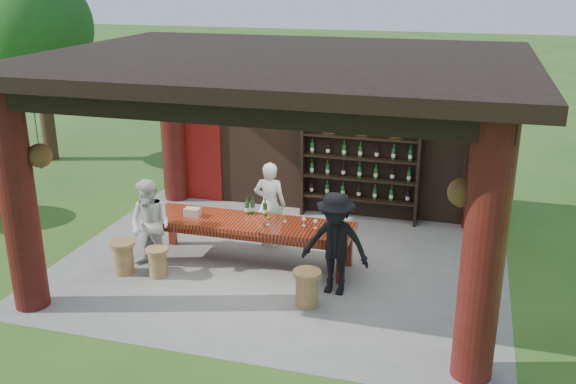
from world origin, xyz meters
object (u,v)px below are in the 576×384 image
(tasting_table, at_px, (250,228))
(napkin_basket, at_px, (192,212))
(stool_near_right, at_px, (307,287))
(guest_man, at_px, (335,244))
(stool_far_left, at_px, (123,256))
(host, at_px, (270,205))
(stool_near_left, at_px, (158,261))
(wine_shelf, at_px, (360,169))
(guest_woman, at_px, (150,225))

(tasting_table, distance_m, napkin_basket, 1.05)
(stool_near_right, bearing_deg, guest_man, 59.43)
(tasting_table, xyz_separation_m, stool_far_left, (-1.88, -0.97, -0.34))
(stool_near_right, xyz_separation_m, host, (-1.19, 1.96, 0.49))
(tasting_table, relative_size, stool_near_left, 7.12)
(stool_far_left, bearing_deg, stool_near_left, 4.29)
(tasting_table, xyz_separation_m, stool_near_right, (1.29, -1.19, -0.34))
(stool_near_left, xyz_separation_m, stool_far_left, (-0.60, -0.04, 0.03))
(napkin_basket, bearing_deg, stool_far_left, -132.63)
(stool_near_right, xyz_separation_m, guest_man, (0.31, 0.52, 0.52))
(stool_near_right, bearing_deg, tasting_table, 137.34)
(wine_shelf, xyz_separation_m, guest_woman, (-2.89, -3.21, -0.26))
(stool_near_right, relative_size, host, 0.36)
(host, bearing_deg, wine_shelf, -127.73)
(stool_near_right, height_order, guest_woman, guest_woman)
(wine_shelf, height_order, tasting_table, wine_shelf)
(stool_near_right, distance_m, host, 2.34)
(wine_shelf, relative_size, stool_near_right, 4.18)
(stool_near_left, bearing_deg, guest_man, 5.04)
(wine_shelf, relative_size, stool_near_left, 4.76)
(wine_shelf, relative_size, guest_woman, 1.52)
(stool_near_left, bearing_deg, wine_shelf, 52.48)
(stool_far_left, relative_size, guest_man, 0.34)
(wine_shelf, bearing_deg, tasting_table, -118.57)
(stool_far_left, relative_size, host, 0.35)
(stool_near_right, xyz_separation_m, guest_woman, (-2.79, 0.53, 0.47))
(wine_shelf, bearing_deg, stool_near_right, -91.53)
(host, bearing_deg, stool_near_left, 49.04)
(wine_shelf, bearing_deg, stool_near_left, -127.52)
(tasting_table, relative_size, stool_far_left, 6.30)
(stool_far_left, height_order, host, host)
(stool_far_left, xyz_separation_m, guest_man, (3.47, 0.30, 0.52))
(wine_shelf, height_order, guest_woman, wine_shelf)
(tasting_table, xyz_separation_m, napkin_basket, (-1.03, -0.05, 0.19))
(tasting_table, height_order, host, host)
(stool_near_right, distance_m, stool_far_left, 3.17)
(stool_far_left, xyz_separation_m, host, (1.98, 1.74, 0.49))
(wine_shelf, height_order, stool_near_right, wine_shelf)
(stool_near_right, relative_size, guest_man, 0.34)
(stool_near_left, xyz_separation_m, guest_woman, (-0.23, 0.26, 0.51))
(tasting_table, relative_size, guest_man, 2.15)
(guest_woman, bearing_deg, napkin_basket, 61.89)
(guest_woman, xyz_separation_m, napkin_basket, (0.48, 0.61, 0.05))
(napkin_basket, bearing_deg, guest_woman, -127.97)
(host, distance_m, guest_man, 2.07)
(stool_near_left, distance_m, stool_near_right, 2.58)
(tasting_table, distance_m, guest_man, 1.74)
(tasting_table, relative_size, stool_near_right, 6.24)
(tasting_table, height_order, stool_near_right, tasting_table)
(tasting_table, bearing_deg, guest_woman, -156.42)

